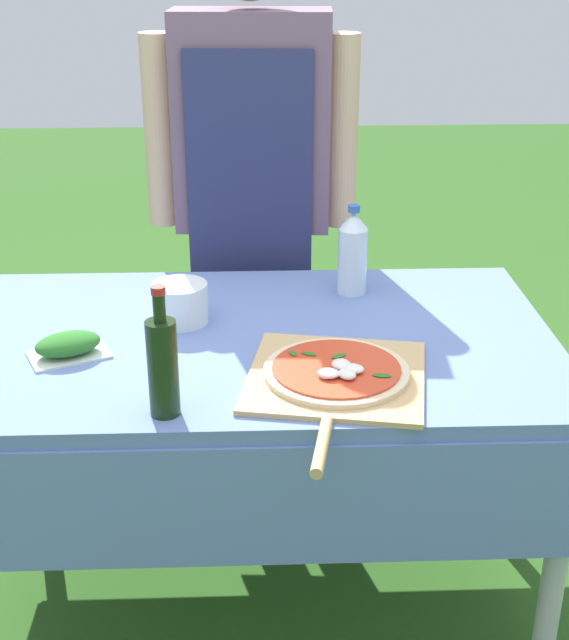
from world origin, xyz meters
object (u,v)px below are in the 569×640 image
Objects in this scene: oil_bottle at (163,365)px; herb_container at (68,345)px; person_cook at (251,177)px; water_bottle at (353,252)px; mixing_tub at (180,303)px; pizza_on_peel at (336,376)px; prep_table at (256,370)px.

herb_container is (-0.24, 0.27, -0.08)m from oil_bottle.
person_cook is 0.46m from water_bottle.
person_cook reaches higher than herb_container.
mixing_tub is (-0.18, -0.54, -0.17)m from person_cook.
water_bottle is 0.47m from mixing_tub.
pizza_on_peel is at bearing -13.76° from herb_container.
person_cook is 0.86m from herb_container.
oil_bottle reaches higher than herb_container.
person_cook reaches higher than oil_bottle.
prep_table is at bearing 136.16° from pizza_on_peel.
water_bottle is (0.25, 0.26, 0.20)m from prep_table.
person_cook is 6.83× the size of water_bottle.
person_cook is 1.01m from oil_bottle.
oil_bottle is at bearing -125.14° from water_bottle.
water_bottle is 1.17× the size of herb_container.
prep_table is 10.57× the size of mixing_tub.
oil_bottle reaches higher than water_bottle.
herb_container is at bearing 176.83° from pizza_on_peel.
mixing_tub is (0.00, 0.45, -0.06)m from oil_bottle.
pizza_on_peel is at bearing 104.79° from person_cook.
water_bottle is (0.09, 0.50, 0.10)m from pizza_on_peel.
water_bottle reaches higher than herb_container.
herb_container is at bearing -167.85° from prep_table.
water_bottle is at bearing 46.00° from prep_table.
herb_container is 0.30m from mixing_tub.
prep_table is 0.45m from oil_bottle.
oil_bottle is (-0.35, -0.12, 0.09)m from pizza_on_peel.
person_cook is at bearing 71.82° from mixing_tub.
herb_container is 1.50× the size of mixing_tub.
pizza_on_peel is (0.17, -0.87, -0.20)m from person_cook.
prep_table is 2.43× the size of pizza_on_peel.
water_bottle is 0.77m from herb_container.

